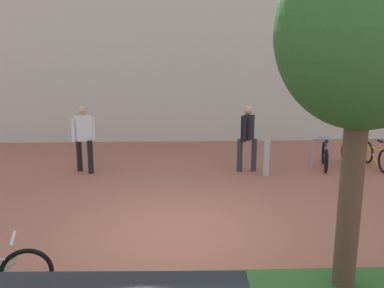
# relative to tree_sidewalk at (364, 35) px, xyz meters

# --- Properties ---
(ground_plane) EXTENTS (60.00, 60.00, 0.00)m
(ground_plane) POSITION_rel_tree_sidewalk_xyz_m (-2.07, 1.90, -3.25)
(ground_plane) COLOR #9E5B47
(tree_sidewalk) EXTENTS (2.02, 2.02, 4.40)m
(tree_sidewalk) POSITION_rel_tree_sidewalk_xyz_m (0.00, 0.00, 0.00)
(tree_sidewalk) COLOR brown
(tree_sidewalk) RESTS_ON ground
(bike_rack_cluster) EXTENTS (2.11, 1.57, 0.83)m
(bike_rack_cluster) POSITION_rel_tree_sidewalk_xyz_m (2.53, 5.92, -2.90)
(bike_rack_cluster) COLOR #99999E
(bike_rack_cluster) RESTS_ON ground
(bollard_steel) EXTENTS (0.16, 0.16, 0.90)m
(bollard_steel) POSITION_rel_tree_sidewalk_xyz_m (0.12, 5.27, -2.80)
(bollard_steel) COLOR #ADADB2
(bollard_steel) RESTS_ON ground
(person_shirt_white) EXTENTS (0.54, 0.41, 1.72)m
(person_shirt_white) POSITION_rel_tree_sidewalk_xyz_m (-4.49, 5.75, -2.26)
(person_shirt_white) COLOR black
(person_shirt_white) RESTS_ON ground
(person_suited_navy) EXTENTS (0.51, 0.56, 1.72)m
(person_suited_navy) POSITION_rel_tree_sidewalk_xyz_m (-0.30, 5.70, -2.26)
(person_suited_navy) COLOR #2D2D38
(person_suited_navy) RESTS_ON ground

